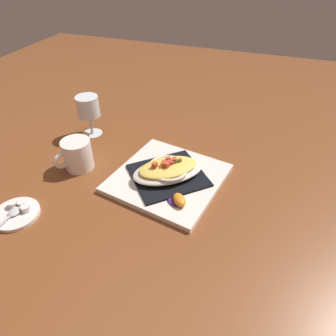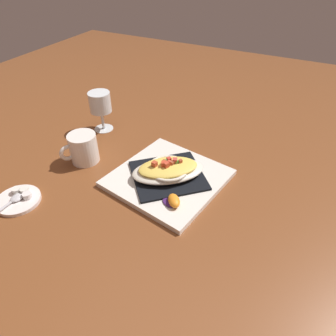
{
  "view_description": "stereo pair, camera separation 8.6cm",
  "coord_description": "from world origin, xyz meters",
  "px_view_note": "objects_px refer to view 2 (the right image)",
  "views": [
    {
      "loc": [
        0.23,
        -0.64,
        0.58
      ],
      "look_at": [
        0.0,
        0.0,
        0.05
      ],
      "focal_mm": 32.08,
      "sensor_mm": 36.0,
      "label": 1
    },
    {
      "loc": [
        0.31,
        -0.6,
        0.58
      ],
      "look_at": [
        0.0,
        0.0,
        0.05
      ],
      "focal_mm": 32.08,
      "sensor_mm": 36.0,
      "label": 2
    }
  ],
  "objects_px": {
    "gratin_dish": "(168,169)",
    "creamer_cup_0": "(27,196)",
    "square_plate": "(168,178)",
    "orange_garnish": "(173,201)",
    "coffee_mug": "(83,150)",
    "creamer_cup_1": "(25,191)",
    "creamer_cup_2": "(17,191)",
    "spoon": "(16,198)",
    "stemmed_glass": "(100,104)",
    "creamer_saucer": "(18,200)"
  },
  "relations": [
    {
      "from": "gratin_dish",
      "to": "creamer_cup_0",
      "type": "xyz_separation_m",
      "value": [
        -0.3,
        -0.25,
        -0.02
      ]
    },
    {
      "from": "square_plate",
      "to": "orange_garnish",
      "type": "height_order",
      "value": "orange_garnish"
    },
    {
      "from": "gratin_dish",
      "to": "coffee_mug",
      "type": "height_order",
      "value": "coffee_mug"
    },
    {
      "from": "square_plate",
      "to": "creamer_cup_1",
      "type": "relative_size",
      "value": 12.28
    },
    {
      "from": "creamer_cup_0",
      "to": "creamer_cup_2",
      "type": "xyz_separation_m",
      "value": [
        -0.04,
        0.0,
        0.0
      ]
    },
    {
      "from": "creamer_cup_1",
      "to": "square_plate",
      "type": "bearing_deg",
      "value": 36.52
    },
    {
      "from": "gratin_dish",
      "to": "coffee_mug",
      "type": "distance_m",
      "value": 0.28
    },
    {
      "from": "creamer_cup_2",
      "to": "coffee_mug",
      "type": "bearing_deg",
      "value": 74.15
    },
    {
      "from": "spoon",
      "to": "square_plate",
      "type": "bearing_deg",
      "value": 39.83
    },
    {
      "from": "coffee_mug",
      "to": "gratin_dish",
      "type": "bearing_deg",
      "value": 6.58
    },
    {
      "from": "gratin_dish",
      "to": "stemmed_glass",
      "type": "relative_size",
      "value": 1.64
    },
    {
      "from": "orange_garnish",
      "to": "creamer_cup_1",
      "type": "bearing_deg",
      "value": -159.58
    },
    {
      "from": "orange_garnish",
      "to": "creamer_saucer",
      "type": "distance_m",
      "value": 0.42
    },
    {
      "from": "gratin_dish",
      "to": "stemmed_glass",
      "type": "distance_m",
      "value": 0.38
    },
    {
      "from": "creamer_cup_1",
      "to": "creamer_cup_2",
      "type": "bearing_deg",
      "value": -156.0
    },
    {
      "from": "gratin_dish",
      "to": "stemmed_glass",
      "type": "height_order",
      "value": "stemmed_glass"
    },
    {
      "from": "gratin_dish",
      "to": "stemmed_glass",
      "type": "xyz_separation_m",
      "value": [
        -0.35,
        0.15,
        0.06
      ]
    },
    {
      "from": "coffee_mug",
      "to": "creamer_saucer",
      "type": "height_order",
      "value": "coffee_mug"
    },
    {
      "from": "creamer_cup_2",
      "to": "orange_garnish",
      "type": "bearing_deg",
      "value": 20.62
    },
    {
      "from": "stemmed_glass",
      "to": "coffee_mug",
      "type": "bearing_deg",
      "value": -70.6
    },
    {
      "from": "orange_garnish",
      "to": "coffee_mug",
      "type": "bearing_deg",
      "value": 169.74
    },
    {
      "from": "orange_garnish",
      "to": "spoon",
      "type": "bearing_deg",
      "value": -155.7
    },
    {
      "from": "square_plate",
      "to": "spoon",
      "type": "relative_size",
      "value": 2.87
    },
    {
      "from": "stemmed_glass",
      "to": "creamer_saucer",
      "type": "bearing_deg",
      "value": -86.54
    },
    {
      "from": "creamer_cup_1",
      "to": "stemmed_glass",
      "type": "bearing_deg",
      "value": 93.81
    },
    {
      "from": "coffee_mug",
      "to": "creamer_cup_0",
      "type": "relative_size",
      "value": 4.73
    },
    {
      "from": "orange_garnish",
      "to": "coffee_mug",
      "type": "distance_m",
      "value": 0.35
    },
    {
      "from": "square_plate",
      "to": "spoon",
      "type": "xyz_separation_m",
      "value": [
        -0.32,
        -0.27,
        0.01
      ]
    },
    {
      "from": "gratin_dish",
      "to": "stemmed_glass",
      "type": "bearing_deg",
      "value": 155.94
    },
    {
      "from": "square_plate",
      "to": "creamer_saucer",
      "type": "relative_size",
      "value": 2.5
    },
    {
      "from": "creamer_saucer",
      "to": "spoon",
      "type": "height_order",
      "value": "spoon"
    },
    {
      "from": "square_plate",
      "to": "spoon",
      "type": "distance_m",
      "value": 0.42
    },
    {
      "from": "creamer_cup_0",
      "to": "creamer_cup_1",
      "type": "bearing_deg",
      "value": 152.43
    },
    {
      "from": "creamer_saucer",
      "to": "creamer_cup_2",
      "type": "xyz_separation_m",
      "value": [
        -0.02,
        0.02,
        0.01
      ]
    },
    {
      "from": "creamer_cup_0",
      "to": "creamer_cup_1",
      "type": "xyz_separation_m",
      "value": [
        -0.02,
        0.01,
        0.0
      ]
    },
    {
      "from": "square_plate",
      "to": "creamer_saucer",
      "type": "distance_m",
      "value": 0.42
    },
    {
      "from": "square_plate",
      "to": "gratin_dish",
      "type": "distance_m",
      "value": 0.03
    },
    {
      "from": "stemmed_glass",
      "to": "creamer_cup_1",
      "type": "relative_size",
      "value": 5.98
    },
    {
      "from": "gratin_dish",
      "to": "creamer_cup_2",
      "type": "xyz_separation_m",
      "value": [
        -0.34,
        -0.25,
        -0.02
      ]
    },
    {
      "from": "orange_garnish",
      "to": "creamer_cup_2",
      "type": "relative_size",
      "value": 2.79
    },
    {
      "from": "coffee_mug",
      "to": "creamer_cup_1",
      "type": "relative_size",
      "value": 4.73
    },
    {
      "from": "stemmed_glass",
      "to": "orange_garnish",
      "type": "bearing_deg",
      "value": -31.34
    },
    {
      "from": "creamer_cup_0",
      "to": "creamer_cup_2",
      "type": "distance_m",
      "value": 0.04
    },
    {
      "from": "square_plate",
      "to": "creamer_cup_2",
      "type": "relative_size",
      "value": 12.28
    },
    {
      "from": "square_plate",
      "to": "orange_garnish",
      "type": "relative_size",
      "value": 4.4
    },
    {
      "from": "square_plate",
      "to": "gratin_dish",
      "type": "xyz_separation_m",
      "value": [
        -0.0,
        -0.0,
        0.03
      ]
    },
    {
      "from": "stemmed_glass",
      "to": "spoon",
      "type": "relative_size",
      "value": 1.4
    },
    {
      "from": "square_plate",
      "to": "stemmed_glass",
      "type": "bearing_deg",
      "value": 155.94
    },
    {
      "from": "creamer_cup_0",
      "to": "creamer_cup_1",
      "type": "distance_m",
      "value": 0.02
    },
    {
      "from": "orange_garnish",
      "to": "stemmed_glass",
      "type": "relative_size",
      "value": 0.47
    }
  ]
}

